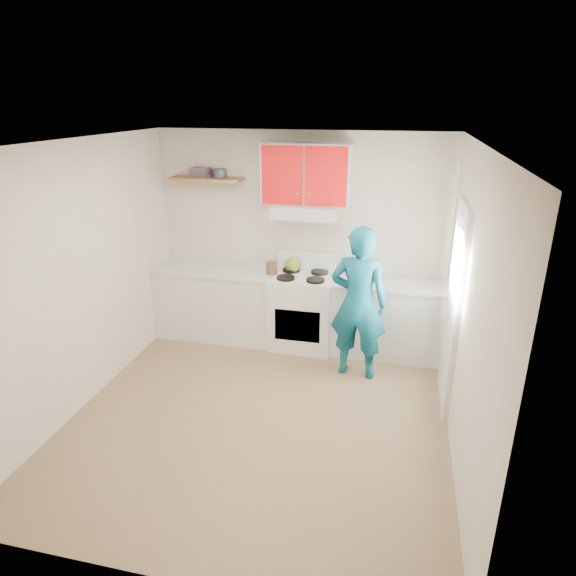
% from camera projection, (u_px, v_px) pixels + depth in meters
% --- Properties ---
extents(floor, '(3.80, 3.80, 0.00)m').
position_uv_depth(floor, '(261.00, 414.00, 4.95)').
color(floor, brown).
rests_on(floor, ground).
extents(ceiling, '(3.60, 3.80, 0.04)m').
position_uv_depth(ceiling, '(255.00, 143.00, 4.03)').
color(ceiling, white).
rests_on(ceiling, floor).
extents(back_wall, '(3.60, 0.04, 2.60)m').
position_uv_depth(back_wall, '(301.00, 238.00, 6.22)').
color(back_wall, beige).
rests_on(back_wall, floor).
extents(front_wall, '(3.60, 0.04, 2.60)m').
position_uv_depth(front_wall, '(163.00, 414.00, 2.76)').
color(front_wall, beige).
rests_on(front_wall, floor).
extents(left_wall, '(0.04, 3.80, 2.60)m').
position_uv_depth(left_wall, '(81.00, 277.00, 4.87)').
color(left_wall, beige).
rests_on(left_wall, floor).
extents(right_wall, '(0.04, 3.80, 2.60)m').
position_uv_depth(right_wall, '(467.00, 310.00, 4.11)').
color(right_wall, beige).
rests_on(right_wall, floor).
extents(door, '(0.05, 0.85, 2.05)m').
position_uv_depth(door, '(454.00, 308.00, 4.85)').
color(door, white).
rests_on(door, floor).
extents(door_glass, '(0.01, 0.55, 0.95)m').
position_uv_depth(door_glass, '(456.00, 266.00, 4.71)').
color(door_glass, white).
rests_on(door_glass, door).
extents(counter_left, '(1.52, 0.60, 0.90)m').
position_uv_depth(counter_left, '(217.00, 303.00, 6.47)').
color(counter_left, silver).
rests_on(counter_left, floor).
extents(counter_right, '(1.32, 0.60, 0.90)m').
position_uv_depth(counter_right, '(387.00, 318.00, 6.01)').
color(counter_right, silver).
rests_on(counter_right, floor).
extents(stove, '(0.76, 0.65, 0.92)m').
position_uv_depth(stove, '(303.00, 311.00, 6.20)').
color(stove, white).
rests_on(stove, floor).
extents(range_hood, '(0.76, 0.44, 0.15)m').
position_uv_depth(range_hood, '(305.00, 211.00, 5.86)').
color(range_hood, silver).
rests_on(range_hood, back_wall).
extents(upper_cabinets, '(1.02, 0.33, 0.70)m').
position_uv_depth(upper_cabinets, '(307.00, 174.00, 5.76)').
color(upper_cabinets, '#B81011').
rests_on(upper_cabinets, back_wall).
extents(shelf, '(0.90, 0.30, 0.04)m').
position_uv_depth(shelf, '(206.00, 179.00, 6.07)').
color(shelf, brown).
rests_on(shelf, back_wall).
extents(books, '(0.23, 0.18, 0.11)m').
position_uv_depth(books, '(200.00, 172.00, 6.07)').
color(books, '#484046').
rests_on(books, shelf).
extents(tin, '(0.20, 0.20, 0.10)m').
position_uv_depth(tin, '(219.00, 173.00, 6.03)').
color(tin, '#333D4C').
rests_on(tin, shelf).
extents(kettle, '(0.25, 0.25, 0.17)m').
position_uv_depth(kettle, '(293.00, 265.00, 6.16)').
color(kettle, olive).
rests_on(kettle, stove).
extents(crock, '(0.18, 0.18, 0.17)m').
position_uv_depth(crock, '(272.00, 269.00, 6.10)').
color(crock, '#4C3121').
rests_on(crock, counter_left).
extents(cutting_board, '(0.33, 0.26, 0.02)m').
position_uv_depth(cutting_board, '(363.00, 281.00, 5.91)').
color(cutting_board, olive).
rests_on(cutting_board, counter_right).
extents(silicone_mat, '(0.33, 0.28, 0.01)m').
position_uv_depth(silicone_mat, '(428.00, 289.00, 5.68)').
color(silicone_mat, red).
rests_on(silicone_mat, counter_right).
extents(person, '(0.67, 0.47, 1.72)m').
position_uv_depth(person, '(359.00, 303.00, 5.39)').
color(person, '#0B5368').
rests_on(person, floor).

